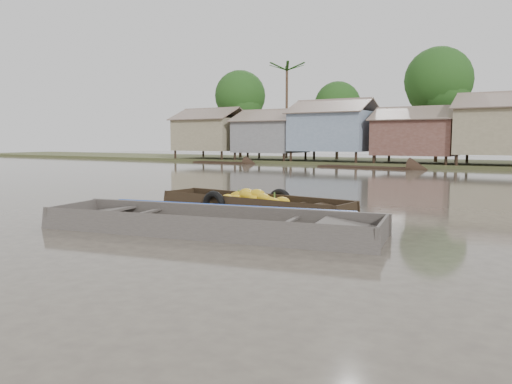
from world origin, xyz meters
The scene contains 3 objects.
ground centered at (0.00, 0.00, 0.00)m, with size 120.00×120.00×0.00m, color #494138.
banana_boat centered at (-2.04, 2.69, 0.19)m, with size 6.19×2.10×0.87m.
viewer_boat centered at (-1.00, -0.68, 0.06)m, with size 7.86×3.32×0.61m.
Camera 1 is at (5.48, -9.48, 2.03)m, focal length 35.00 mm.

